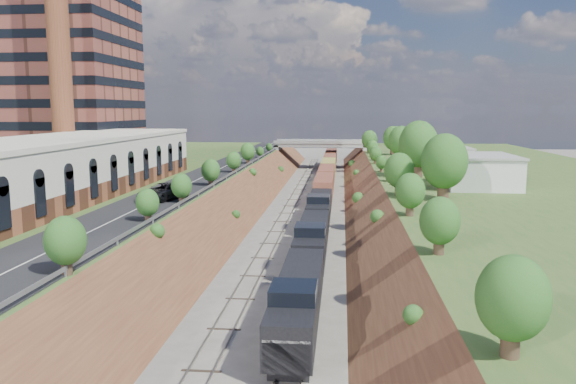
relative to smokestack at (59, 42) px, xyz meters
name	(u,v)px	position (x,y,z in m)	size (l,w,h in m)	color
platform_left	(98,191)	(3.00, 4.00, -22.50)	(44.00, 180.00, 5.00)	#385723
platform_right	(529,197)	(69.00, 4.00, -22.50)	(44.00, 180.00, 5.00)	#385723
embankment_left	(235,209)	(25.00, 4.00, -25.00)	(7.07, 180.00, 7.07)	brown
embankment_right	(378,211)	(47.00, 4.00, -25.00)	(7.07, 180.00, 7.07)	brown
rail_left_track	(289,209)	(33.40, 4.00, -24.91)	(1.58, 180.00, 0.18)	gray
rail_right_track	(322,210)	(38.60, 4.00, -24.91)	(1.58, 180.00, 0.18)	gray
road	(206,176)	(20.50, 4.00, -19.95)	(8.00, 180.00, 0.10)	black
guardrail	(231,173)	(24.60, 3.80, -19.45)	(0.10, 171.00, 0.70)	#99999E
commercial_building	(56,167)	(8.00, -18.00, -16.49)	(14.30, 62.30, 7.00)	brown
highrise_tower	(58,7)	(-8.00, 16.00, 7.88)	(22.00, 22.00, 53.90)	brown
smokestack	(59,42)	(0.00, 0.00, 0.00)	(3.20, 3.20, 40.00)	brown
overpass	(321,149)	(36.00, 66.00, -20.08)	(24.50, 8.30, 7.40)	gray
white_building_near	(477,172)	(59.50, -4.00, -18.00)	(9.00, 12.00, 4.00)	silver
white_building_far	(444,159)	(59.00, 18.00, -18.20)	(8.00, 10.00, 3.60)	silver
tree_right_large	(444,162)	(53.00, -16.00, -15.62)	(5.25, 5.25, 7.61)	#473323
tree_left_crest	(133,209)	(24.20, -36.00, -17.96)	(2.45, 2.45, 3.55)	#473323
freight_train	(325,183)	(38.60, 16.72, -22.50)	(2.89, 132.26, 4.55)	black
suv	(163,192)	(21.32, -19.40, -18.96)	(3.12, 6.77, 1.88)	black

